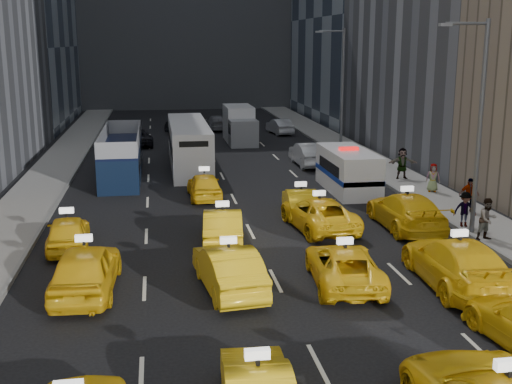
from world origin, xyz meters
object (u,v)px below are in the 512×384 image
double_decker (122,154)px  box_truck (240,125)px  nypd_van (348,171)px  city_bus (189,145)px

double_decker → box_truck: bearing=48.1°
nypd_van → city_bus: size_ratio=0.50×
city_bus → box_truck: city_bus is taller
double_decker → city_bus: (4.21, 2.63, 0.04)m
city_bus → nypd_van: bearing=-47.5°
city_bus → double_decker: bearing=-150.5°
nypd_van → city_bus: city_bus is taller
nypd_van → double_decker: 13.76m
double_decker → box_truck: 15.52m
nypd_van → double_decker: size_ratio=0.57×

